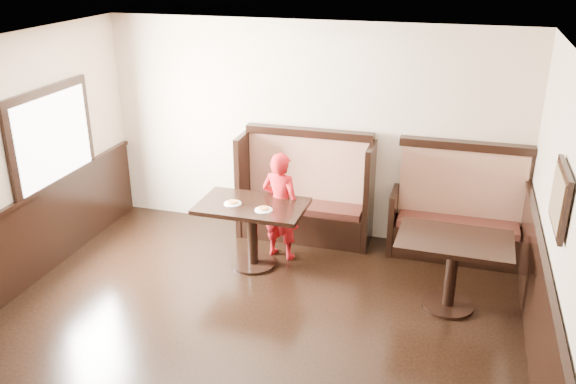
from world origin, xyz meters
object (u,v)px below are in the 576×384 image
at_px(table_neighbor, 453,256).
at_px(child, 281,206).
at_px(booth_main, 306,199).
at_px(table_main, 252,219).
at_px(booth_neighbor, 458,219).

distance_m(table_neighbor, child, 2.16).
height_order(booth_main, table_main, booth_main).
xyz_separation_m(booth_neighbor, child, (-2.10, -0.66, 0.20)).
relative_size(booth_neighbor, table_neighbor, 1.38).
distance_m(booth_neighbor, table_main, 2.55).
bearing_deg(booth_main, table_neighbor, -33.18).
bearing_deg(table_main, booth_neighbor, 22.82).
distance_m(table_main, table_neighbor, 2.35).
relative_size(booth_main, table_neighbor, 1.47).
height_order(booth_neighbor, table_neighbor, booth_neighbor).
relative_size(booth_main, table_main, 1.37).
bearing_deg(child, table_main, 62.59).
distance_m(booth_main, table_main, 1.06).
height_order(booth_neighbor, table_main, booth_neighbor).
height_order(table_main, child, child).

